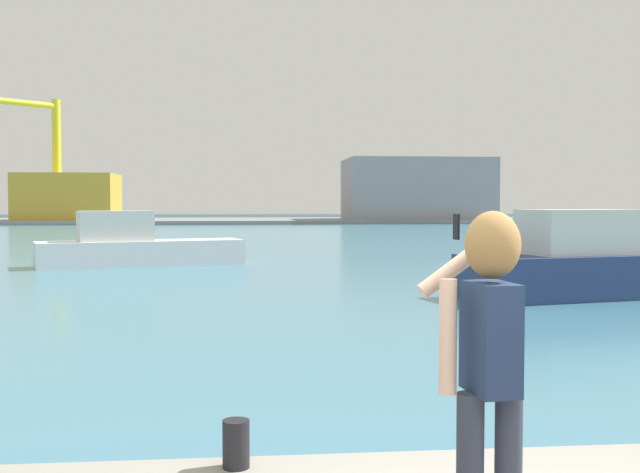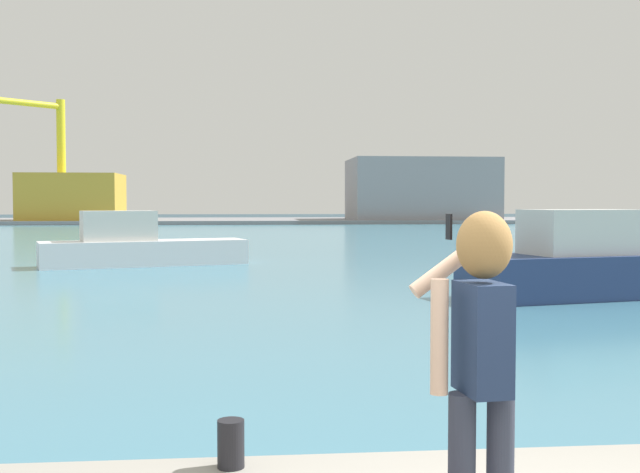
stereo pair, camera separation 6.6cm
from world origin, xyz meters
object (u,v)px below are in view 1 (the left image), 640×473
object	(u,v)px
person_photographer	(488,345)
warehouse_left	(68,197)
harbor_bollard	(236,444)
boat_moored	(135,247)
port_crane	(44,144)
boat_moored_2	(605,265)
warehouse_right	(416,189)

from	to	relation	value
person_photographer	warehouse_left	size ratio (longest dim) A/B	0.16
harbor_bollard	warehouse_left	size ratio (longest dim) A/B	0.03
boat_moored	port_crane	world-z (taller)	port_crane
harbor_bollard	boat_moored	distance (m)	25.67
person_photographer	boat_moored_2	distance (m)	17.67
person_photographer	port_crane	bearing A→B (deg)	8.88
harbor_bollard	warehouse_right	bearing A→B (deg)	76.35
person_photographer	warehouse_left	world-z (taller)	warehouse_left
person_photographer	harbor_bollard	size ratio (longest dim) A/B	5.39
boat_moored_2	warehouse_right	xyz separation A→B (m)	(11.64, 72.99, 3.27)
warehouse_right	port_crane	xyz separation A→B (m)	(-43.55, -1.25, 5.03)
person_photographer	boat_moored_2	size ratio (longest dim) A/B	0.20
boat_moored_2	port_crane	bearing A→B (deg)	101.62
harbor_bollard	port_crane	size ratio (longest dim) A/B	0.02
person_photographer	port_crane	world-z (taller)	port_crane
port_crane	warehouse_left	bearing A→B (deg)	4.11
warehouse_left	boat_moored_2	bearing A→B (deg)	-67.78
harbor_bollard	warehouse_left	xyz separation A→B (m)	(-19.85, 86.14, 2.25)
person_photographer	warehouse_right	xyz separation A→B (m)	(19.89, 88.59, 2.33)
boat_moored_2	port_crane	distance (m)	78.96
port_crane	harbor_bollard	bearing A→B (deg)	-75.41
boat_moored	warehouse_right	world-z (taller)	warehouse_right
warehouse_left	port_crane	bearing A→B (deg)	-175.89
boat_moored	warehouse_left	bearing A→B (deg)	87.18
person_photographer	boat_moored_2	world-z (taller)	person_photographer
harbor_bollard	warehouse_left	bearing A→B (deg)	102.97
warehouse_right	port_crane	world-z (taller)	port_crane
warehouse_left	port_crane	xyz separation A→B (m)	(-2.53, -0.18, 6.01)
boat_moored	port_crane	xyz separation A→B (m)	(-18.29, 60.61, 8.36)
harbor_bollard	warehouse_right	distance (m)	89.80
boat_moored_2	warehouse_right	bearing A→B (deg)	68.58
harbor_bollard	boat_moored_2	distance (m)	17.11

